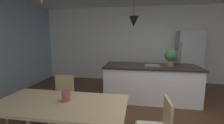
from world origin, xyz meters
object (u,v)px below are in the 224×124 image
object	(u,v)px
dining_table	(60,107)
potted_plant_on_island	(171,56)
chair_far_left	(62,97)
kitchen_island	(150,82)
refrigerator	(188,59)
vase_on_dining_table	(66,96)

from	to	relation	value
dining_table	potted_plant_on_island	distance (m)	2.86
chair_far_left	kitchen_island	size ratio (longest dim) A/B	0.37
dining_table	refrigerator	bearing A→B (deg)	53.79
kitchen_island	refrigerator	xyz separation A→B (m)	(1.32, 1.47, 0.45)
chair_far_left	vase_on_dining_table	size ratio (longest dim) A/B	6.10
dining_table	refrigerator	size ratio (longest dim) A/B	0.98
vase_on_dining_table	chair_far_left	bearing A→B (deg)	121.66
dining_table	potted_plant_on_island	xyz separation A→B (m)	(1.81, 2.16, 0.48)
kitchen_island	potted_plant_on_island	xyz separation A→B (m)	(0.47, 0.00, 0.68)
kitchen_island	potted_plant_on_island	distance (m)	0.83
chair_far_left	kitchen_island	xyz separation A→B (m)	(1.74, 1.35, -0.01)
dining_table	potted_plant_on_island	world-z (taller)	potted_plant_on_island
dining_table	chair_far_left	size ratio (longest dim) A/B	2.06
chair_far_left	refrigerator	size ratio (longest dim) A/B	0.48
chair_far_left	potted_plant_on_island	distance (m)	2.68
refrigerator	vase_on_dining_table	distance (m)	4.42
vase_on_dining_table	potted_plant_on_island	bearing A→B (deg)	49.99
chair_far_left	potted_plant_on_island	bearing A→B (deg)	31.39
refrigerator	potted_plant_on_island	world-z (taller)	refrigerator
dining_table	refrigerator	xyz separation A→B (m)	(2.66, 3.63, 0.25)
kitchen_island	refrigerator	size ratio (longest dim) A/B	1.28
kitchen_island	vase_on_dining_table	size ratio (longest dim) A/B	16.33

